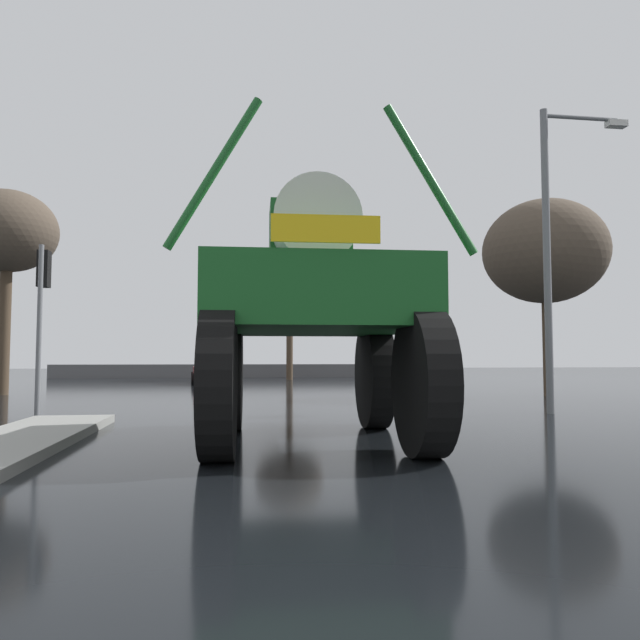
# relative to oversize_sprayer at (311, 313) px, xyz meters

# --- Properties ---
(ground_plane) EXTENTS (120.00, 120.00, 0.00)m
(ground_plane) POSITION_rel_oversize_sprayer_xyz_m (-0.13, 10.58, -2.06)
(ground_plane) COLOR black
(oversize_sprayer) EXTENTS (4.18, 5.57, 4.77)m
(oversize_sprayer) POSITION_rel_oversize_sprayer_xyz_m (0.00, 0.00, 0.00)
(oversize_sprayer) COLOR black
(oversize_sprayer) RESTS_ON ground
(sedan_ahead) EXTENTS (2.13, 4.22, 1.52)m
(sedan_ahead) POSITION_rel_oversize_sprayer_xyz_m (-2.33, 21.84, -1.34)
(sedan_ahead) COLOR maroon
(sedan_ahead) RESTS_ON ground
(traffic_signal_near_left) EXTENTS (0.24, 0.54, 3.88)m
(traffic_signal_near_left) POSITION_rel_oversize_sprayer_xyz_m (-5.53, 4.77, 0.78)
(traffic_signal_near_left) COLOR slate
(traffic_signal_near_left) RESTS_ON ground
(traffic_signal_near_right) EXTENTS (0.24, 0.54, 3.73)m
(traffic_signal_near_right) POSITION_rel_oversize_sprayer_xyz_m (3.68, 4.77, 0.66)
(traffic_signal_near_right) COLOR slate
(traffic_signal_near_right) RESTS_ON ground
(streetlight_near_right) EXTENTS (2.29, 0.24, 7.45)m
(streetlight_near_right) POSITION_rel_oversize_sprayer_xyz_m (6.51, 3.97, 2.16)
(streetlight_near_right) COLOR slate
(streetlight_near_right) RESTS_ON ground
(bare_tree_left) EXTENTS (3.53, 3.53, 7.48)m
(bare_tree_left) POSITION_rel_oversize_sprayer_xyz_m (-9.42, 13.65, 3.84)
(bare_tree_left) COLOR #473828
(bare_tree_left) RESTS_ON ground
(bare_tree_right) EXTENTS (4.33, 4.33, 6.94)m
(bare_tree_right) POSITION_rel_oversize_sprayer_xyz_m (9.69, 10.18, 3.03)
(bare_tree_right) COLOR #473828
(bare_tree_right) RESTS_ON ground
(bare_tree_far_center) EXTENTS (4.17, 4.17, 7.89)m
(bare_tree_far_center) POSITION_rel_oversize_sprayer_xyz_m (2.26, 27.37, 4.02)
(bare_tree_far_center) COLOR #473828
(bare_tree_far_center) RESTS_ON ground
(roadside_barrier) EXTENTS (26.02, 0.24, 0.90)m
(roadside_barrier) POSITION_rel_oversize_sprayer_xyz_m (-0.13, 32.08, -1.61)
(roadside_barrier) COLOR #59595B
(roadside_barrier) RESTS_ON ground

